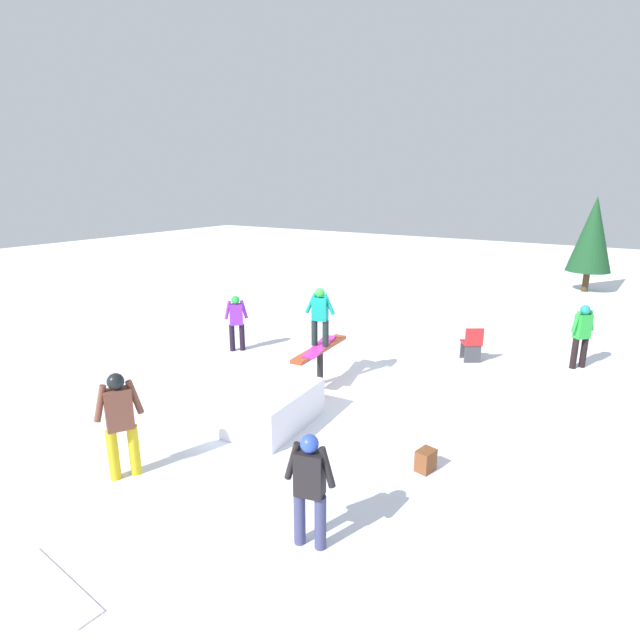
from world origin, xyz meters
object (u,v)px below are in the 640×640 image
object	(u,v)px
rail_feature	(320,353)
loose_snowboard_white	(56,585)
backpack_on_snow	(426,460)
pine_tree_near	(593,234)
bystander_green	(582,333)
bystander_brown	(120,420)
bystander_purple	(236,320)
folding_chair	(472,345)
bystander_black	(310,485)
main_rider_on_rail	(320,319)

from	to	relation	value
rail_feature	loose_snowboard_white	size ratio (longest dim) A/B	1.34
backpack_on_snow	pine_tree_near	xyz separation A→B (m)	(15.78, -0.80, 2.11)
bystander_green	bystander_brown	size ratio (longest dim) A/B	0.93
bystander_purple	pine_tree_near	xyz separation A→B (m)	(13.01, -7.00, 1.46)
bystander_purple	folding_chair	world-z (taller)	bystander_purple
loose_snowboard_white	folding_chair	xyz separation A→B (m)	(9.54, -1.82, 0.40)
bystander_green	bystander_brown	xyz separation A→B (m)	(-8.65, 5.25, 0.07)
bystander_brown	loose_snowboard_white	bearing A→B (deg)	-117.30
bystander_black	pine_tree_near	xyz separation A→B (m)	(18.08, -1.41, 1.44)
bystander_black	bystander_green	xyz separation A→B (m)	(8.42, -2.10, 0.02)
rail_feature	main_rider_on_rail	bearing A→B (deg)	0.00
bystander_brown	backpack_on_snow	size ratio (longest dim) A/B	4.85
bystander_purple	pine_tree_near	bearing A→B (deg)	17.70
bystander_black	bystander_purple	xyz separation A→B (m)	(5.08, 5.60, -0.01)
bystander_green	backpack_on_snow	xyz separation A→B (m)	(-6.12, 1.49, -0.69)
folding_chair	pine_tree_near	size ratio (longest dim) A/B	0.23
rail_feature	main_rider_on_rail	xyz separation A→B (m)	(0.00, 0.00, 0.76)
bystander_green	bystander_brown	bearing A→B (deg)	10.56
main_rider_on_rail	bystander_purple	world-z (taller)	main_rider_on_rail
main_rider_on_rail	bystander_black	size ratio (longest dim) A/B	1.06
bystander_brown	backpack_on_snow	xyz separation A→B (m)	(2.54, -3.76, -0.76)
bystander_black	pine_tree_near	size ratio (longest dim) A/B	0.40
folding_chair	pine_tree_near	world-z (taller)	pine_tree_near
bystander_brown	backpack_on_snow	distance (m)	4.60
folding_chair	loose_snowboard_white	bearing A→B (deg)	45.71
bystander_black	bystander_green	bearing A→B (deg)	62.93
rail_feature	folding_chair	bearing A→B (deg)	-40.21
rail_feature	bystander_brown	bearing A→B (deg)	169.39
bystander_brown	loose_snowboard_white	distance (m)	2.32
bystander_black	bystander_purple	distance (m)	7.55
backpack_on_snow	folding_chair	bearing A→B (deg)	21.06
loose_snowboard_white	main_rider_on_rail	bearing A→B (deg)	100.54
main_rider_on_rail	backpack_on_snow	distance (m)	3.99
bystander_brown	main_rider_on_rail	bearing A→B (deg)	22.79
bystander_green	bystander_purple	world-z (taller)	bystander_green
rail_feature	bystander_brown	xyz separation A→B (m)	(-4.56, 0.58, 0.22)
rail_feature	loose_snowboard_white	world-z (taller)	rail_feature
bystander_purple	folding_chair	size ratio (longest dim) A/B	1.66
bystander_purple	loose_snowboard_white	distance (m)	8.00
rail_feature	bystander_green	xyz separation A→B (m)	(4.09, -4.67, 0.16)
main_rider_on_rail	pine_tree_near	xyz separation A→B (m)	(13.75, -3.98, 0.81)
bystander_green	loose_snowboard_white	distance (m)	11.26
bystander_green	main_rider_on_rail	bearing A→B (deg)	-6.98
main_rider_on_rail	bystander_green	bearing A→B (deg)	-62.61
rail_feature	bystander_black	size ratio (longest dim) A/B	1.36
bystander_brown	backpack_on_snow	world-z (taller)	bystander_brown
bystander_black	bystander_brown	bearing A→B (deg)	171.11
loose_snowboard_white	backpack_on_snow	distance (m)	5.06
bystander_purple	backpack_on_snow	size ratio (longest dim) A/B	4.30
bystander_brown	folding_chair	bearing A→B (deg)	9.09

